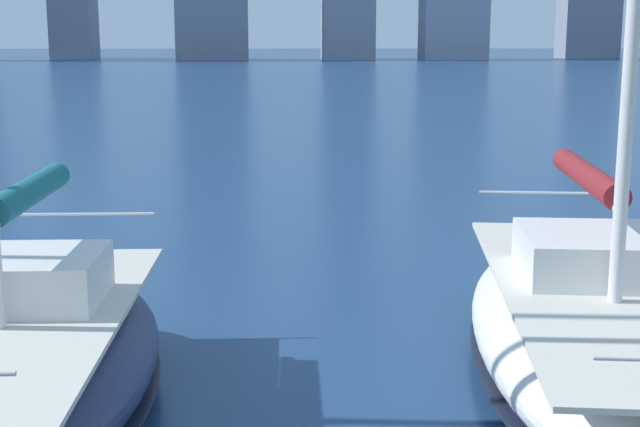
# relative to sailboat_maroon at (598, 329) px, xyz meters

# --- Properties ---
(sailboat_maroon) EXTENTS (4.06, 8.67, 11.41)m
(sailboat_maroon) POSITION_rel_sailboat_maroon_xyz_m (0.00, 0.00, 0.00)
(sailboat_maroon) COLOR white
(sailboat_maroon) RESTS_ON ground
(sailboat_teal) EXTENTS (3.08, 6.69, 12.07)m
(sailboat_teal) POSITION_rel_sailboat_maroon_xyz_m (6.77, 0.78, 0.03)
(sailboat_teal) COLOR navy
(sailboat_teal) RESTS_ON ground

